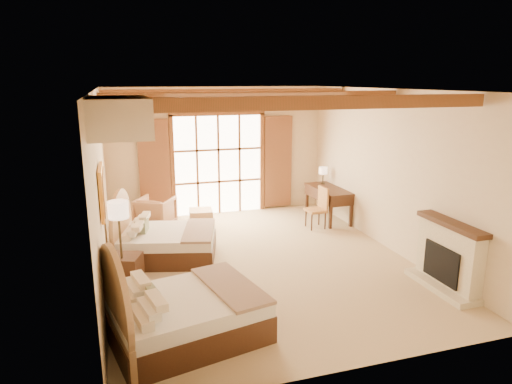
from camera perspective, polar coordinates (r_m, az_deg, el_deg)
name	(u,v)px	position (r m, az deg, el deg)	size (l,w,h in m)	color
floor	(259,261)	(8.79, 0.43, -8.67)	(7.00, 7.00, 0.00)	tan
wall_back	(218,151)	(11.64, -4.79, 5.09)	(5.50, 5.50, 0.00)	beige
wall_left	(101,190)	(7.94, -18.82, 0.23)	(7.00, 7.00, 0.00)	beige
wall_right	(391,171)	(9.49, 16.50, 2.56)	(7.00, 7.00, 0.00)	beige
ceiling	(260,90)	(8.12, 0.48, 12.67)	(7.00, 7.00, 0.00)	#A8612E
ceiling_beams	(260,97)	(8.12, 0.47, 11.82)	(5.39, 4.60, 0.18)	brown
french_doors	(219,165)	(11.64, -4.69, 3.35)	(3.95, 0.08, 2.60)	white
fireplace	(448,259)	(8.17, 22.82, -7.77)	(0.46, 1.40, 1.16)	beige
painting	(102,191)	(7.18, -18.66, 0.07)	(0.06, 0.95, 0.75)	gold
canopy_valance	(119,116)	(5.75, -16.75, 9.07)	(0.70, 1.40, 0.45)	beige
bed_near	(176,312)	(6.32, -10.00, -14.56)	(2.24, 1.85, 1.28)	#422816
bed_far	(160,241)	(8.98, -11.91, -6.00)	(2.14, 1.79, 1.20)	#422816
nightstand	(126,272)	(7.95, -15.92, -9.56)	(0.47, 0.47, 0.57)	#422816
floor_lamp	(119,215)	(7.51, -16.81, -2.81)	(0.32, 0.32, 1.52)	#3A2F1D
armchair	(155,213)	(10.84, -12.48, -2.55)	(0.78, 0.80, 0.73)	#A7724F
ottoman	(201,218)	(10.88, -6.89, -3.19)	(0.53, 0.53, 0.39)	tan
desk	(328,203)	(11.35, 8.99, -1.32)	(0.67, 1.49, 0.79)	#422816
desk_chair	(316,215)	(10.71, 7.57, -2.91)	(0.45, 0.45, 0.96)	#B28848
desk_lamp	(323,171)	(11.66, 8.39, 2.59)	(0.21, 0.21, 0.43)	#3A2F1D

